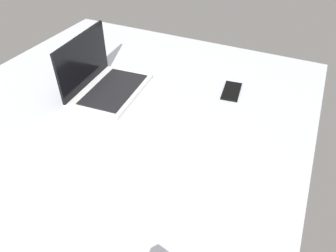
% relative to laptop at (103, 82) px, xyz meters
% --- Properties ---
extents(bed_mattress, '(1.80, 1.40, 0.18)m').
position_rel_laptop_xyz_m(bed_mattress, '(-0.26, -0.12, -0.13)').
color(bed_mattress, '#B7BCC6').
rests_on(bed_mattress, ground).
extents(laptop, '(0.35, 0.26, 0.23)m').
position_rel_laptop_xyz_m(laptop, '(0.00, 0.00, 0.00)').
color(laptop, silver).
rests_on(laptop, bed_mattress).
extents(cell_phone, '(0.15, 0.08, 0.01)m').
position_rel_laptop_xyz_m(cell_phone, '(0.22, -0.48, -0.04)').
color(cell_phone, black).
rests_on(cell_phone, bed_mattress).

